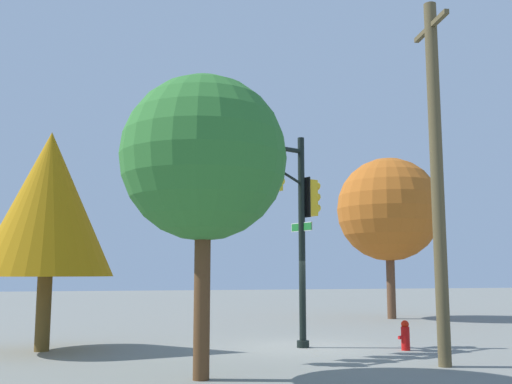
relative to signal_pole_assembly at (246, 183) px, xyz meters
name	(u,v)px	position (x,y,z in m)	size (l,w,h in m)	color
ground_plane	(303,348)	(-1.92, -0.77, -4.66)	(120.00, 120.00, 0.00)	slate
signal_pole_assembly	(246,183)	(0.00, 0.00, 0.00)	(5.95, 2.64, 6.25)	black
utility_pole	(437,173)	(-3.84, 3.49, -0.12)	(0.37, 1.80, 8.85)	brown
fire_hydrant	(405,335)	(-4.46, 0.63, -4.25)	(0.33, 0.24, 0.83)	red
tree_near	(49,204)	(5.34, -1.94, -0.55)	(3.75, 3.75, 6.22)	brown
tree_mid	(389,210)	(-9.83, -9.99, 0.57)	(5.03, 5.03, 7.76)	brown
tree_far	(204,159)	(1.90, 3.64, -0.11)	(3.54, 3.54, 6.35)	#52351C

